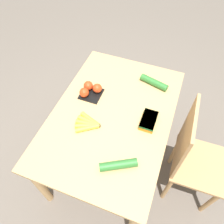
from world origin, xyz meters
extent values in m
plane|color=#665B51|center=(0.00, 0.00, 0.00)|extent=(12.00, 12.00, 0.00)
cube|color=tan|center=(0.00, 0.00, 0.71)|extent=(1.29, 0.88, 0.03)
cylinder|color=tan|center=(-0.59, -0.38, 0.35)|extent=(0.06, 0.06, 0.69)
cylinder|color=tan|center=(0.59, -0.38, 0.35)|extent=(0.06, 0.06, 0.69)
cylinder|color=tan|center=(-0.59, 0.38, 0.35)|extent=(0.06, 0.06, 0.69)
cylinder|color=tan|center=(0.59, 0.38, 0.35)|extent=(0.06, 0.06, 0.69)
cube|color=tan|center=(0.03, 0.74, 0.46)|extent=(0.43, 0.41, 0.03)
cube|color=tan|center=(0.03, 0.55, 0.74)|extent=(0.39, 0.03, 0.53)
cylinder|color=tan|center=(0.21, 0.91, 0.22)|extent=(0.04, 0.04, 0.45)
cylinder|color=tan|center=(-0.15, 0.90, 0.22)|extent=(0.04, 0.04, 0.45)
cylinder|color=tan|center=(0.21, 0.57, 0.22)|extent=(0.04, 0.04, 0.45)
cylinder|color=tan|center=(-0.15, 0.56, 0.22)|extent=(0.04, 0.04, 0.45)
sphere|color=brown|center=(0.14, -0.05, 0.74)|extent=(0.03, 0.03, 0.03)
cylinder|color=yellow|center=(0.11, -0.13, 0.74)|extent=(0.09, 0.17, 0.03)
cylinder|color=yellow|center=(0.13, -0.14, 0.74)|extent=(0.05, 0.17, 0.03)
cylinder|color=yellow|center=(0.15, -0.14, 0.74)|extent=(0.06, 0.17, 0.03)
cylinder|color=yellow|center=(0.17, -0.13, 0.74)|extent=(0.09, 0.17, 0.03)
cylinder|color=yellow|center=(0.19, -0.12, 0.74)|extent=(0.13, 0.16, 0.03)
cube|color=black|center=(-0.13, -0.23, 0.73)|extent=(0.17, 0.17, 0.01)
sphere|color=red|center=(-0.17, -0.27, 0.77)|extent=(0.08, 0.08, 0.08)
sphere|color=red|center=(-0.09, -0.27, 0.77)|extent=(0.08, 0.08, 0.08)
sphere|color=red|center=(-0.17, -0.19, 0.77)|extent=(0.08, 0.08, 0.08)
cube|color=orange|center=(-0.02, 0.28, 0.74)|extent=(0.17, 0.10, 0.05)
cube|color=#145123|center=(-0.02, 0.28, 0.76)|extent=(0.18, 0.10, 0.02)
cylinder|color=#2D702D|center=(0.38, 0.18, 0.75)|extent=(0.17, 0.24, 0.06)
cylinder|color=#2D702D|center=(-0.41, 0.22, 0.75)|extent=(0.12, 0.25, 0.06)
camera|label=1|loc=(0.91, 0.34, 2.06)|focal=35.00mm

